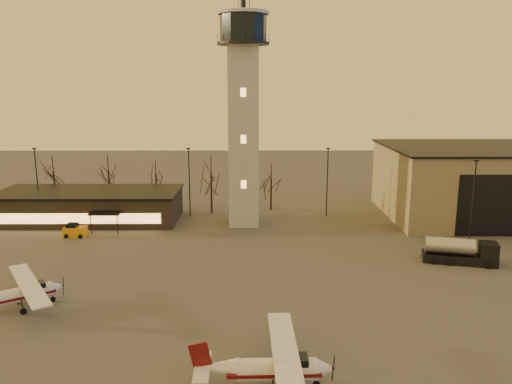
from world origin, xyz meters
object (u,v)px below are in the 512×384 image
at_px(cessna_front, 279,373).
at_px(hangar, 492,182).
at_px(service_cart, 75,232).
at_px(terminal, 90,206).
at_px(fuel_truck, 459,253).
at_px(control_tower, 244,105).
at_px(cessna_rear, 25,296).

bearing_deg(cessna_front, hangar, 50.71).
bearing_deg(service_cart, hangar, 13.56).
xyz_separation_m(terminal, fuel_truck, (45.57, -17.69, -1.04)).
distance_m(hangar, fuel_truck, 23.63).
distance_m(control_tower, fuel_truck, 32.15).
xyz_separation_m(cessna_front, cessna_rear, (-21.36, 11.92, -0.08)).
distance_m(cessna_rear, fuel_truck, 43.40).
bearing_deg(control_tower, cessna_front, -85.65).
bearing_deg(cessna_front, fuel_truck, 46.49).
bearing_deg(service_cart, terminal, 97.93).
distance_m(hangar, cessna_rear, 62.59).
relative_size(control_tower, cessna_front, 2.70).
bearing_deg(fuel_truck, terminal, 173.12).
bearing_deg(hangar, terminal, -178.03).
height_order(hangar, cessna_rear, hangar).
height_order(control_tower, terminal, control_tower).
height_order(hangar, fuel_truck, hangar).
distance_m(fuel_truck, service_cart, 46.07).
height_order(terminal, cessna_front, terminal).
height_order(cessna_front, fuel_truck, cessna_front).
bearing_deg(hangar, fuel_truck, -122.26).
relative_size(terminal, service_cart, 9.00).
height_order(control_tower, cessna_rear, control_tower).
distance_m(cessna_front, service_cart, 40.79).
xyz_separation_m(hangar, cessna_front, (-33.07, -42.56, -4.01)).
bearing_deg(fuel_truck, service_cart, -178.00).
distance_m(hangar, terminal, 58.11).
bearing_deg(fuel_truck, control_tower, 160.66).
xyz_separation_m(control_tower, fuel_truck, (23.57, -15.71, -15.21)).
bearing_deg(service_cart, control_tower, 19.13).
xyz_separation_m(cessna_rear, service_cart, (-3.01, 20.80, -0.40)).
relative_size(control_tower, hangar, 1.07).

